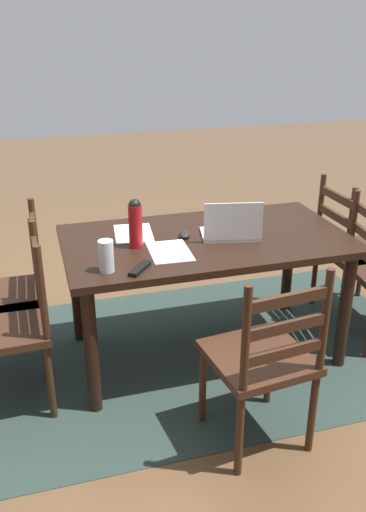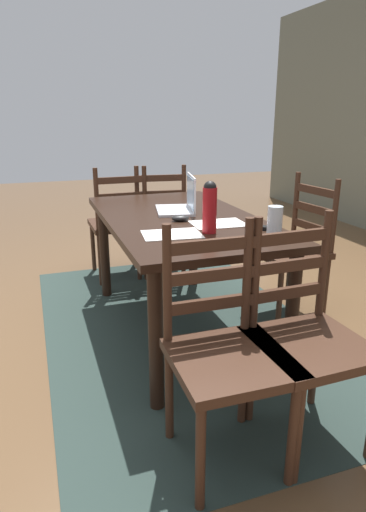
% 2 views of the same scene
% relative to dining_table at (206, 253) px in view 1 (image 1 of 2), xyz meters
% --- Properties ---
extents(ground_plane, '(14.00, 14.00, 0.00)m').
position_rel_dining_table_xyz_m(ground_plane, '(0.00, 0.00, -0.66)').
color(ground_plane, brown).
extents(area_rug, '(2.68, 1.68, 0.01)m').
position_rel_dining_table_xyz_m(area_rug, '(0.00, 0.00, -0.65)').
color(area_rug, '#283833').
rests_on(area_rug, ground).
extents(dining_table, '(1.59, 0.87, 0.75)m').
position_rel_dining_table_xyz_m(dining_table, '(0.00, 0.00, 0.00)').
color(dining_table, black).
rests_on(dining_table, ground).
extents(chair_left_near, '(0.45, 0.45, 0.95)m').
position_rel_dining_table_xyz_m(chair_left_near, '(-1.09, -0.17, -0.19)').
color(chair_left_near, '#3D2316').
rests_on(chair_left_near, ground).
extents(chair_right_near, '(0.45, 0.45, 0.95)m').
position_rel_dining_table_xyz_m(chair_right_near, '(1.09, -0.17, -0.19)').
color(chair_right_near, '#3D2316').
rests_on(chair_right_near, ground).
extents(chair_right_far, '(0.45, 0.45, 0.95)m').
position_rel_dining_table_xyz_m(chair_right_far, '(1.09, 0.17, -0.19)').
color(chair_right_far, '#3D2316').
rests_on(chair_right_far, ground).
extents(chair_far_head, '(0.49, 0.49, 0.95)m').
position_rel_dining_table_xyz_m(chair_far_head, '(-0.00, 0.81, -0.19)').
color(chair_far_head, '#3D2316').
rests_on(chair_far_head, ground).
extents(laptop, '(0.36, 0.28, 0.23)m').
position_rel_dining_table_xyz_m(laptop, '(-0.13, 0.06, 0.15)').
color(laptop, silver).
rests_on(laptop, dining_table).
extents(water_bottle, '(0.07, 0.07, 0.27)m').
position_rel_dining_table_xyz_m(water_bottle, '(0.41, 0.02, 0.23)').
color(water_bottle, '#A81419').
rests_on(water_bottle, dining_table).
extents(drinking_glass, '(0.07, 0.07, 0.16)m').
position_rel_dining_table_xyz_m(drinking_glass, '(0.61, 0.29, 0.18)').
color(drinking_glass, silver).
rests_on(drinking_glass, dining_table).
extents(computer_mouse, '(0.08, 0.11, 0.03)m').
position_rel_dining_table_xyz_m(computer_mouse, '(0.12, -0.04, 0.11)').
color(computer_mouse, black).
rests_on(computer_mouse, dining_table).
extents(tv_remote, '(0.14, 0.16, 0.02)m').
position_rel_dining_table_xyz_m(tv_remote, '(0.45, 0.32, 0.11)').
color(tv_remote, black).
rests_on(tv_remote, dining_table).
extents(paper_stack_left, '(0.22, 0.31, 0.00)m').
position_rel_dining_table_xyz_m(paper_stack_left, '(0.25, 0.14, 0.10)').
color(paper_stack_left, white).
rests_on(paper_stack_left, dining_table).
extents(paper_stack_right, '(0.24, 0.32, 0.00)m').
position_rel_dining_table_xyz_m(paper_stack_right, '(0.38, -0.17, 0.10)').
color(paper_stack_right, white).
rests_on(paper_stack_right, dining_table).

